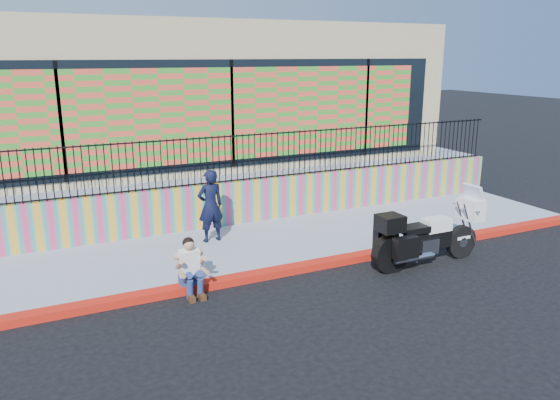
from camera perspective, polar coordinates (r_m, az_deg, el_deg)
ground at (r=11.53m, az=2.62°, el=-7.32°), size 90.00×90.00×0.00m
red_curb at (r=11.50m, az=2.63°, el=-6.98°), size 16.00×0.30×0.15m
sidewalk at (r=12.88m, az=-0.84°, el=-4.50°), size 16.00×3.00×0.15m
mural_wall at (r=14.10m, az=-3.57°, el=-0.14°), size 16.00×0.20×1.10m
metal_fence at (r=13.84m, az=-3.64°, el=4.46°), size 15.80×0.04×1.20m
elevated_platform at (r=18.82m, az=-9.42°, el=3.30°), size 16.00×10.00×1.25m
storefront_building at (r=18.27m, az=-9.57°, el=11.26°), size 14.00×8.06×4.00m
police_motorcycle at (r=11.97m, az=15.01°, el=-3.47°), size 2.64×0.87×1.64m
police_officer at (r=12.64m, az=-7.28°, el=-0.60°), size 0.65×0.46×1.70m
seated_man at (r=10.37m, az=-9.22°, el=-7.45°), size 0.54×0.71×1.06m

